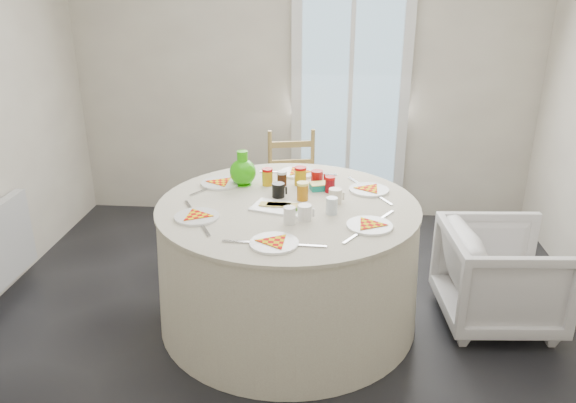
# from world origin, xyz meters

# --- Properties ---
(floor) EXTENTS (4.00, 4.00, 0.00)m
(floor) POSITION_xyz_m (0.00, 0.00, 0.00)
(floor) COLOR black
(floor) RESTS_ON ground
(wall_back) EXTENTS (4.00, 0.02, 2.60)m
(wall_back) POSITION_xyz_m (0.00, 2.00, 1.30)
(wall_back) COLOR #BCB5A3
(wall_back) RESTS_ON floor
(glass_door) EXTENTS (1.00, 0.08, 2.10)m
(glass_door) POSITION_xyz_m (0.40, 1.95, 1.05)
(glass_door) COLOR silver
(glass_door) RESTS_ON floor
(table) EXTENTS (1.63, 1.63, 0.82)m
(table) POSITION_xyz_m (0.00, 0.25, 0.38)
(table) COLOR beige
(table) RESTS_ON floor
(wooden_chair) EXTENTS (0.48, 0.46, 0.92)m
(wooden_chair) POSITION_xyz_m (-0.04, 1.36, 0.47)
(wooden_chair) COLOR #9B7C48
(wooden_chair) RESTS_ON floor
(armchair) EXTENTS (0.69, 0.73, 0.70)m
(armchair) POSITION_xyz_m (1.33, 0.30, 0.39)
(armchair) COLOR silver
(armchair) RESTS_ON floor
(place_settings) EXTENTS (1.43, 1.43, 0.03)m
(place_settings) POSITION_xyz_m (0.00, 0.25, 0.77)
(place_settings) COLOR white
(place_settings) RESTS_ON table
(jar_cluster) EXTENTS (0.52, 0.38, 0.14)m
(jar_cluster) POSITION_xyz_m (0.04, 0.51, 0.82)
(jar_cluster) COLOR #844C0E
(jar_cluster) RESTS_ON table
(butter_tub) EXTENTS (0.14, 0.12, 0.05)m
(butter_tub) POSITION_xyz_m (0.18, 0.50, 0.79)
(butter_tub) COLOR #0E8678
(butter_tub) RESTS_ON table
(green_pitcher) EXTENTS (0.21, 0.21, 0.22)m
(green_pitcher) POSITION_xyz_m (-0.32, 0.56, 0.87)
(green_pitcher) COLOR #29B308
(green_pitcher) RESTS_ON table
(cheese_platter) EXTENTS (0.35, 0.27, 0.04)m
(cheese_platter) POSITION_xyz_m (-0.05, 0.17, 0.77)
(cheese_platter) COLOR white
(cheese_platter) RESTS_ON table
(mugs_glasses) EXTENTS (0.73, 0.73, 0.11)m
(mugs_glasses) POSITION_xyz_m (0.11, 0.24, 0.81)
(mugs_glasses) COLOR #A7A7A7
(mugs_glasses) RESTS_ON table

